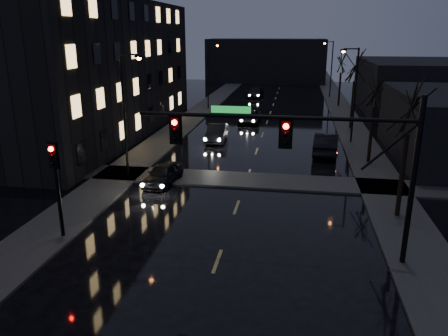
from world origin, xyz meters
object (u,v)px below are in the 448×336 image
at_px(oncoming_car_b, 217,133).
at_px(oncoming_car_d, 255,93).
at_px(oncoming_car_c, 250,117).
at_px(lead_car, 326,144).
at_px(oncoming_car_a, 163,174).

relative_size(oncoming_car_b, oncoming_car_d, 0.90).
bearing_deg(oncoming_car_b, oncoming_car_c, 74.06).
height_order(oncoming_car_b, oncoming_car_c, oncoming_car_b).
distance_m(oncoming_car_b, oncoming_car_c, 8.80).
relative_size(oncoming_car_d, lead_car, 0.97).
xyz_separation_m(oncoming_car_b, oncoming_car_d, (0.82, 27.36, -0.02)).
bearing_deg(oncoming_car_a, oncoming_car_b, 90.17).
bearing_deg(oncoming_car_d, lead_car, -71.14).
bearing_deg(oncoming_car_b, oncoming_car_d, 85.44).
height_order(oncoming_car_b, oncoming_car_d, oncoming_car_b).
bearing_deg(lead_car, oncoming_car_d, -68.97).
bearing_deg(lead_car, oncoming_car_b, -11.45).
bearing_deg(oncoming_car_d, oncoming_car_c, -83.15).
distance_m(oncoming_car_a, oncoming_car_b, 11.82).
bearing_deg(oncoming_car_b, oncoming_car_a, -99.20).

